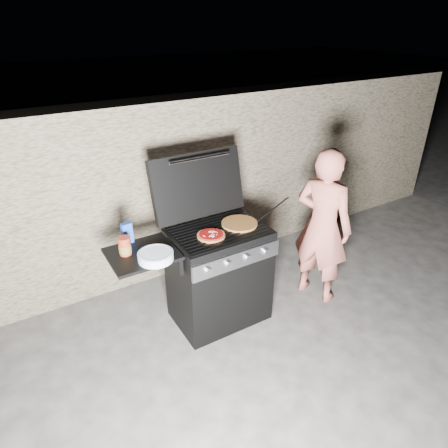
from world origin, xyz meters
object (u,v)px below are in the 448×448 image
sauce_jar (125,246)px  pizza_topped (211,235)px  gas_grill (194,284)px  person (322,227)px

sauce_jar → pizza_topped: bearing=-9.2°
sauce_jar → gas_grill: bearing=-4.7°
gas_grill → person: bearing=-8.6°
gas_grill → pizza_topped: 0.49m
gas_grill → pizza_topped: size_ratio=5.92×
pizza_topped → sauce_jar: sauce_jar is taller
pizza_topped → sauce_jar: (-0.67, 0.11, 0.05)m
sauce_jar → person: bearing=-7.5°
pizza_topped → person: bearing=-6.4°
gas_grill → sauce_jar: 0.74m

